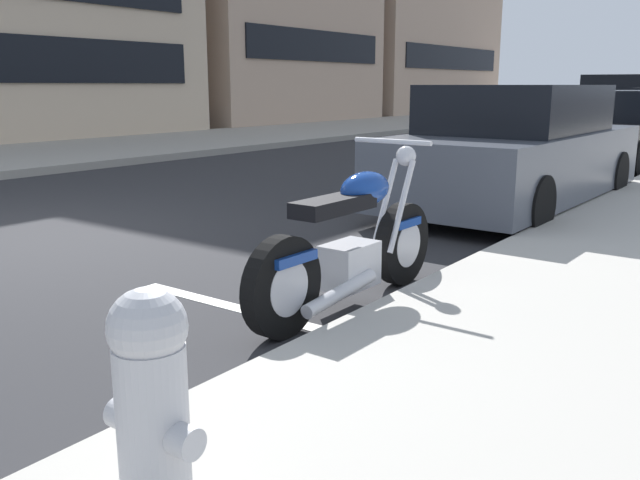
{
  "coord_description": "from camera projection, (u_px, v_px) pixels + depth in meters",
  "views": [
    {
      "loc": [
        -3.19,
        -6.35,
        1.48
      ],
      "look_at": [
        0.29,
        -3.79,
        0.49
      ],
      "focal_mm": 37.97,
      "sensor_mm": 36.0,
      "label": 1
    }
  ],
  "objects": [
    {
      "name": "sidewalk_far_curb",
      "position": [
        270.0,
        135.0,
        19.72
      ],
      "size": [
        120.0,
        5.0,
        0.14
      ],
      "primitive_type": "cube",
      "color": "gray",
      "rests_on": "ground"
    },
    {
      "name": "parking_stall_stripe",
      "position": [
        259.0,
        313.0,
        4.48
      ],
      "size": [
        0.12,
        2.2,
        0.01
      ],
      "primitive_type": "cube",
      "color": "silver",
      "rests_on": "ground"
    },
    {
      "name": "parked_motorcycle",
      "position": [
        352.0,
        246.0,
        4.55
      ],
      "size": [
        2.03,
        0.62,
        1.11
      ],
      "rotation": [
        0.0,
        0.0,
        -0.01
      ],
      "color": "black",
      "rests_on": "ground"
    },
    {
      "name": "parked_car_second_in_row",
      "position": [
        517.0,
        151.0,
        8.25
      ],
      "size": [
        4.54,
        1.86,
        1.48
      ],
      "rotation": [
        0.0,
        0.0,
        -0.02
      ],
      "color": "#4C515B",
      "rests_on": "ground"
    },
    {
      "name": "parked_car_mid_block",
      "position": [
        610.0,
        130.0,
        12.56
      ],
      "size": [
        4.53,
        2.1,
        1.39
      ],
      "rotation": [
        0.0,
        0.0,
        -0.05
      ],
      "color": "black",
      "rests_on": "ground"
    },
    {
      "name": "crossing_truck",
      "position": [
        625.0,
        95.0,
        32.91
      ],
      "size": [
        2.42,
        5.51,
        1.98
      ],
      "rotation": [
        0.0,
        0.0,
        1.65
      ],
      "color": "#141947",
      "rests_on": "ground"
    },
    {
      "name": "fire_hydrant",
      "position": [
        152.0,
        402.0,
        2.04
      ],
      "size": [
        0.24,
        0.36,
        0.77
      ],
      "color": "#B7B7BC",
      "rests_on": "sidewalk_near_curb"
    }
  ]
}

